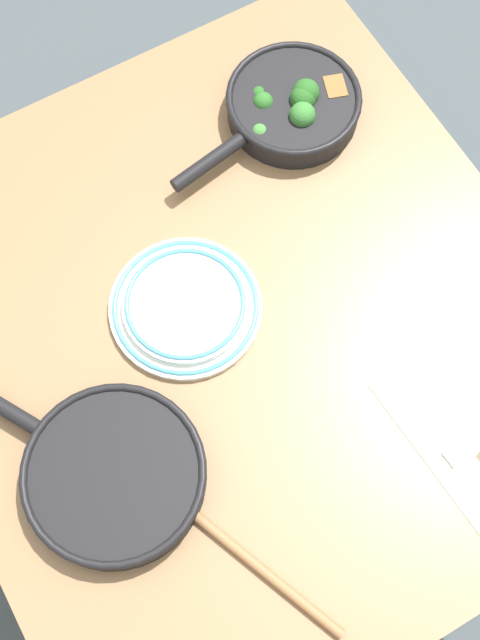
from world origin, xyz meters
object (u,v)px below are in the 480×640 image
Objects in this scene: skillet_broccoli at (292,105)px; wooden_spoon at (205,523)px; skillet_eggs at (112,474)px; dinner_plate_stack at (185,306)px.

wooden_spoon is at bearing 38.87° from skillet_broccoli.
skillet_eggs is 1.58× the size of dinner_plate_stack.
skillet_broccoli is at bearing -82.81° from skillet_eggs.
skillet_broccoli is 0.98× the size of wooden_spoon.
skillet_broccoli is 0.68m from skillet_eggs.
skillet_eggs is (-0.41, 0.55, -0.01)m from skillet_broccoli.
wooden_spoon is (-0.53, 0.47, -0.02)m from skillet_broccoli.
wooden_spoon is at bearing 156.09° from dinner_plate_stack.
skillet_broccoli reaches higher than dinner_plate_stack.
skillet_broccoli is 0.97× the size of skillet_eggs.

